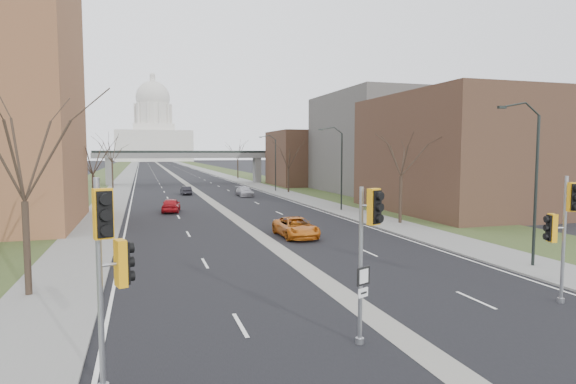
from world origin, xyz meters
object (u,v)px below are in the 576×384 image
signal_pole_right (563,221)px  car_left_far (186,190)px  car_right_mid (244,191)px  signal_pole_left (109,254)px  car_left_near (171,205)px  signal_pole_median (368,236)px  car_right_near (296,227)px

signal_pole_right → car_left_far: 56.79m
car_right_mid → signal_pole_left: bearing=-107.2°
car_left_near → car_right_mid: 18.85m
signal_pole_left → signal_pole_right: size_ratio=1.06×
car_left_near → car_left_far: 20.48m
car_left_near → signal_pole_right: bearing=118.3°
signal_pole_left → car_left_far: size_ratio=1.51×
signal_pole_median → car_left_near: bearing=71.8°
signal_pole_left → car_left_far: signal_pole_left is taller
car_right_mid → signal_pole_right: bearing=-89.2°
signal_pole_right → car_left_far: signal_pole_right is taller
signal_pole_right → car_left_near: (-13.37, 35.60, -2.70)m
car_left_far → car_right_mid: (7.64, -4.84, 0.06)m
car_left_near → car_left_far: (3.28, 20.21, -0.13)m
signal_pole_left → car_left_near: size_ratio=1.29×
car_right_near → signal_pole_median: bearing=-102.0°
car_left_far → signal_pole_right: bearing=97.3°
car_right_mid → car_left_far: bearing=145.7°
car_left_near → signal_pole_median: bearing=103.8°
signal_pole_median → car_left_far: signal_pole_median is taller
signal_pole_left → car_right_mid: 55.38m
car_left_near → car_right_mid: size_ratio=0.94×
signal_pole_right → car_right_mid: size_ratio=1.15×
signal_pole_median → signal_pole_right: (9.43, 1.59, -0.13)m
signal_pole_median → signal_pole_right: size_ratio=0.98×
signal_pole_right → car_right_near: (-5.51, 17.94, -2.71)m
car_right_near → car_right_mid: (3.05, 33.04, -0.06)m
signal_pole_left → car_right_near: 23.53m
car_left_far → car_right_near: (4.59, -37.88, 0.11)m
car_right_mid → signal_pole_median: bearing=-99.5°
car_left_near → car_left_far: car_left_near is taller
signal_pole_median → car_right_near: (3.92, 19.52, -2.84)m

